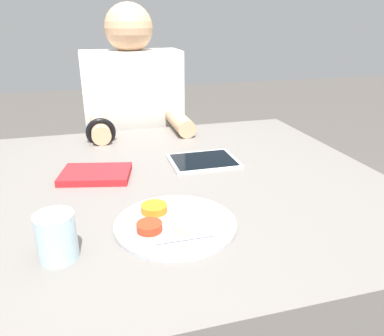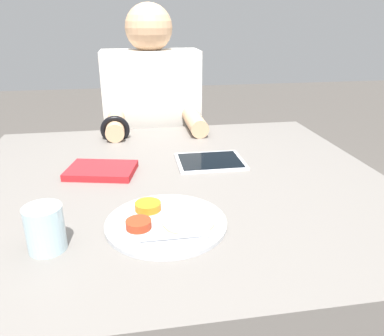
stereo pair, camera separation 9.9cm
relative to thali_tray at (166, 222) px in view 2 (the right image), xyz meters
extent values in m
cube|color=slate|center=(0.05, 0.25, -0.39)|extent=(1.22, 1.10, 0.77)
cylinder|color=#B7BABF|center=(0.00, 0.00, 0.00)|extent=(0.27, 0.27, 0.01)
cylinder|color=orange|center=(-0.04, 0.06, 0.01)|extent=(0.06, 0.06, 0.02)
cylinder|color=#A83319|center=(-0.06, -0.02, 0.01)|extent=(0.06, 0.06, 0.02)
cylinder|color=beige|center=(0.05, -0.01, 0.01)|extent=(0.12, 0.12, 0.01)
cylinder|color=#B7BABF|center=(0.01, -0.07, 0.01)|extent=(0.13, 0.01, 0.01)
sphere|color=#B7BABF|center=(0.08, -0.07, 0.01)|extent=(0.02, 0.02, 0.02)
cube|color=silver|center=(-0.16, 0.33, 0.00)|extent=(0.22, 0.17, 0.01)
cube|color=red|center=(-0.16, 0.33, 0.00)|extent=(0.22, 0.18, 0.02)
cube|color=#B7B7BC|center=(0.18, 0.36, 0.00)|extent=(0.21, 0.17, 0.01)
cube|color=black|center=(0.18, 0.36, 0.00)|extent=(0.19, 0.15, 0.00)
cube|color=black|center=(0.03, 0.96, -0.55)|extent=(0.38, 0.22, 0.44)
cube|color=beige|center=(0.03, 0.96, -0.02)|extent=(0.42, 0.20, 0.63)
sphere|color=tan|center=(0.03, 0.96, 0.38)|extent=(0.20, 0.20, 0.20)
cylinder|color=tan|center=(-0.13, 0.75, 0.03)|extent=(0.07, 0.27, 0.07)
cylinder|color=tan|center=(0.19, 0.75, 0.03)|extent=(0.07, 0.27, 0.07)
torus|color=black|center=(-0.13, 0.67, 0.03)|extent=(0.11, 0.02, 0.11)
cylinder|color=silver|center=(-0.24, -0.05, 0.04)|extent=(0.08, 0.08, 0.09)
camera|label=1|loc=(-0.16, -0.71, 0.42)|focal=35.00mm
camera|label=2|loc=(-0.06, -0.73, 0.42)|focal=35.00mm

